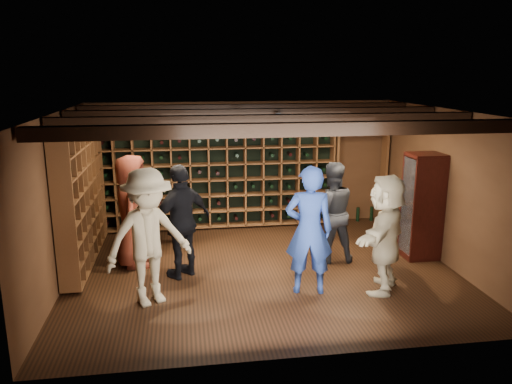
{
  "coord_description": "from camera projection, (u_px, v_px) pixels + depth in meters",
  "views": [
    {
      "loc": [
        -1.21,
        -7.3,
        3.1
      ],
      "look_at": [
        -0.08,
        0.2,
        1.24
      ],
      "focal_mm": 35.0,
      "sensor_mm": 36.0,
      "label": 1
    }
  ],
  "objects": [
    {
      "name": "guest_woman_black",
      "position": [
        182.0,
        222.0,
        7.51
      ],
      "size": [
        1.07,
        0.97,
        1.75
      ],
      "primitive_type": "imported",
      "rotation": [
        0.0,
        0.0,
        3.81
      ],
      "color": "black",
      "rests_on": "ground"
    },
    {
      "name": "man_blue_shirt",
      "position": [
        309.0,
        230.0,
        6.96
      ],
      "size": [
        0.73,
        0.54,
        1.84
      ],
      "primitive_type": "imported",
      "rotation": [
        0.0,
        0.0,
        2.98
      ],
      "color": "navy",
      "rests_on": "ground"
    },
    {
      "name": "tasting_table",
      "position": [
        162.0,
        209.0,
        8.8
      ],
      "size": [
        1.11,
        0.66,
        1.07
      ],
      "rotation": [
        0.0,
        0.0,
        -0.13
      ],
      "color": "black",
      "rests_on": "ground"
    },
    {
      "name": "display_cabinet",
      "position": [
        422.0,
        208.0,
        8.3
      ],
      "size": [
        0.55,
        0.5,
        1.75
      ],
      "color": "black",
      "rests_on": "ground"
    },
    {
      "name": "crate_shelf",
      "position": [
        362.0,
        147.0,
        10.13
      ],
      "size": [
        1.2,
        0.32,
        2.07
      ],
      "color": "brown",
      "rests_on": "ground"
    },
    {
      "name": "wine_rack_back",
      "position": [
        218.0,
        172.0,
        9.81
      ],
      "size": [
        4.65,
        0.3,
        2.2
      ],
      "color": "brown",
      "rests_on": "ground"
    },
    {
      "name": "guest_khaki",
      "position": [
        148.0,
        238.0,
        6.61
      ],
      "size": [
        1.39,
        1.17,
        1.87
      ],
      "primitive_type": "imported",
      "rotation": [
        0.0,
        0.0,
        0.48
      ],
      "color": "gray",
      "rests_on": "ground"
    },
    {
      "name": "guest_beige",
      "position": [
        385.0,
        233.0,
        7.03
      ],
      "size": [
        1.29,
        1.6,
        1.71
      ],
      "primitive_type": "imported",
      "rotation": [
        0.0,
        0.0,
        4.13
      ],
      "color": "#BDAC8B",
      "rests_on": "ground"
    },
    {
      "name": "man_grey_suit",
      "position": [
        331.0,
        212.0,
        8.14
      ],
      "size": [
        0.82,
        0.64,
        1.67
      ],
      "primitive_type": "imported",
      "rotation": [
        0.0,
        0.0,
        3.13
      ],
      "color": "black",
      "rests_on": "ground"
    },
    {
      "name": "room_shell",
      "position": [
        263.0,
        117.0,
        7.4
      ],
      "size": [
        6.0,
        6.0,
        6.0
      ],
      "color": "brown",
      "rests_on": "ground"
    },
    {
      "name": "ground",
      "position": [
        263.0,
        270.0,
        7.93
      ],
      "size": [
        6.0,
        6.0,
        0.0
      ],
      "primitive_type": "plane",
      "color": "black",
      "rests_on": "ground"
    },
    {
      "name": "guest_red_floral",
      "position": [
        132.0,
        211.0,
        7.95
      ],
      "size": [
        0.59,
        0.89,
        1.81
      ],
      "primitive_type": "imported",
      "rotation": [
        0.0,
        0.0,
        1.56
      ],
      "color": "maroon",
      "rests_on": "ground"
    },
    {
      "name": "wine_rack_left",
      "position": [
        82.0,
        194.0,
        8.04
      ],
      "size": [
        0.3,
        2.65,
        2.2
      ],
      "color": "brown",
      "rests_on": "ground"
    }
  ]
}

